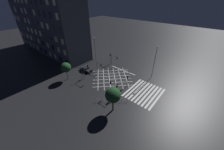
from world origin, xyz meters
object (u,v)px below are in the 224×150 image
object	(u,v)px
traffic_light_median_south	(128,79)
street_lamp_far	(155,60)
traffic_light_median_north	(99,65)
traffic_light_ne_main	(110,57)
traffic_light_sw_main	(117,88)
street_lamp_west	(80,45)
traffic_light_sw_cross	(113,85)
street_lamp_east	(95,46)
traffic_light_nw_main	(85,69)
street_tree_near	(66,68)
street_tree_far	(113,95)
waiting_car	(86,69)
traffic_light_ne_cross	(115,58)
traffic_light_nw_cross	(87,73)

from	to	relation	value
traffic_light_median_south	street_lamp_far	bearing A→B (deg)	-111.30
traffic_light_median_north	traffic_light_ne_main	xyz separation A→B (m)	(6.72, 1.24, 0.42)
traffic_light_sw_main	street_lamp_west	distance (m)	23.94
traffic_light_sw_cross	street_lamp_east	bearing A→B (deg)	-32.33
street_lamp_east	street_lamp_west	xyz separation A→B (m)	(-4.22, 3.01, 0.88)
traffic_light_sw_main	street_lamp_far	world-z (taller)	street_lamp_far
traffic_light_sw_main	traffic_light_median_north	bearing A→B (deg)	63.82
traffic_light_sw_cross	street_lamp_far	bearing A→B (deg)	-104.94
traffic_light_nw_main	street_tree_near	size ratio (longest dim) A/B	0.75
street_tree_far	waiting_car	size ratio (longest dim) A/B	1.35
traffic_light_ne_main	traffic_light_ne_cross	bearing A→B (deg)	91.02
traffic_light_sw_main	traffic_light_median_south	world-z (taller)	traffic_light_sw_main
traffic_light_median_north	traffic_light_ne_main	bearing A→B (deg)	100.41
traffic_light_nw_main	waiting_car	world-z (taller)	traffic_light_nw_main
traffic_light_nw_cross	traffic_light_median_north	bearing A→B (deg)	98.07
traffic_light_sw_cross	traffic_light_median_south	bearing A→B (deg)	-94.52
traffic_light_nw_cross	street_lamp_far	distance (m)	19.61
traffic_light_ne_cross	street_tree_far	xyz separation A→B (m)	(-16.50, -12.84, 1.54)
street_tree_near	traffic_light_sw_cross	bearing A→B (deg)	-78.83
traffic_light_median_south	waiting_car	xyz separation A→B (m)	(-1.91, 15.22, -1.74)
traffic_light_sw_main	traffic_light_nw_main	size ratio (longest dim) A/B	0.93
traffic_light_nw_main	traffic_light_sw_cross	world-z (taller)	traffic_light_sw_cross
traffic_light_median_north	traffic_light_sw_main	distance (m)	12.83
traffic_light_median_north	traffic_light_ne_cross	xyz separation A→B (m)	(6.76, -0.82, 0.37)
street_lamp_east	street_tree_far	size ratio (longest dim) A/B	1.46
street_lamp_far	street_tree_near	distance (m)	25.40
traffic_light_sw_cross	street_lamp_west	distance (m)	23.21
traffic_light_median_north	waiting_car	xyz separation A→B (m)	(-2.38, 4.09, -1.77)
street_lamp_east	street_lamp_far	size ratio (longest dim) A/B	0.89
traffic_light_nw_cross	street_tree_near	size ratio (longest dim) A/B	0.65
traffic_light_median_north	traffic_light_ne_cross	world-z (taller)	traffic_light_ne_cross
traffic_light_nw_cross	street_lamp_west	distance (m)	14.48
traffic_light_nw_main	traffic_light_sw_cross	xyz separation A→B (m)	(-1.11, -11.80, 0.18)
traffic_light_ne_cross	traffic_light_median_south	size ratio (longest dim) A/B	1.13
traffic_light_sw_cross	traffic_light_ne_main	xyz separation A→B (m)	(12.70, 11.93, -0.31)
traffic_light_sw_cross	street_lamp_east	xyz separation A→B (m)	(11.82, 18.68, 2.35)
traffic_light_ne_cross	street_tree_near	xyz separation A→B (m)	(-15.73, 5.27, 1.12)
traffic_light_median_south	street_lamp_east	size ratio (longest dim) A/B	0.38
traffic_light_nw_cross	traffic_light_sw_cross	bearing A→B (deg)	-0.99
traffic_light_median_north	street_lamp_west	size ratio (longest dim) A/B	0.39
traffic_light_nw_main	traffic_light_sw_cross	size ratio (longest dim) A/B	0.93
traffic_light_nw_cross	street_lamp_far	world-z (taller)	street_lamp_far
traffic_light_sw_main	traffic_light_median_south	bearing A→B (deg)	4.17
traffic_light_sw_cross	traffic_light_ne_main	bearing A→B (deg)	-46.79
traffic_light_median_north	traffic_light_sw_cross	size ratio (longest dim) A/B	0.77
traffic_light_median_north	traffic_light_nw_main	world-z (taller)	traffic_light_nw_main
street_tree_near	traffic_light_median_north	bearing A→B (deg)	-26.42
traffic_light_ne_cross	street_tree_far	distance (m)	20.96
traffic_light_nw_cross	waiting_car	distance (m)	6.29
street_lamp_west	street_lamp_far	world-z (taller)	street_lamp_far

